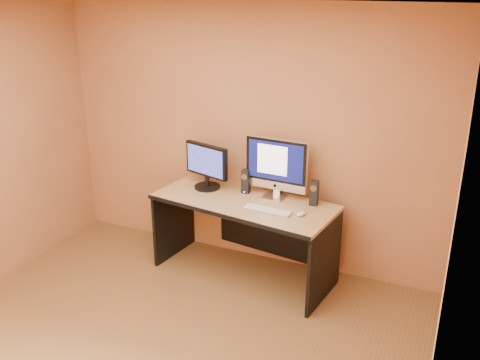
# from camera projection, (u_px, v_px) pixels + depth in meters

# --- Properties ---
(walls) EXTENTS (4.00, 4.00, 2.60)m
(walls) POSITION_uv_depth(u_px,v_px,m) (131.00, 213.00, 3.60)
(walls) COLOR #A56E42
(walls) RESTS_ON ground
(ceiling) EXTENTS (4.00, 4.00, 0.00)m
(ceiling) POSITION_uv_depth(u_px,v_px,m) (114.00, 12.00, 3.13)
(ceiling) COLOR white
(ceiling) RESTS_ON walls
(desk) EXTENTS (1.82, 0.98, 0.80)m
(desk) POSITION_uv_depth(u_px,v_px,m) (244.00, 238.00, 5.21)
(desk) COLOR tan
(desk) RESTS_ON ground
(imac) EXTENTS (0.63, 0.26, 0.59)m
(imac) POSITION_uv_depth(u_px,v_px,m) (275.00, 169.00, 5.03)
(imac) COLOR silver
(imac) RESTS_ON desk
(second_monitor) EXTENTS (0.57, 0.39, 0.45)m
(second_monitor) POSITION_uv_depth(u_px,v_px,m) (207.00, 167.00, 5.29)
(second_monitor) COLOR black
(second_monitor) RESTS_ON desk
(speaker_left) EXTENTS (0.07, 0.08, 0.24)m
(speaker_left) POSITION_uv_depth(u_px,v_px,m) (246.00, 181.00, 5.21)
(speaker_left) COLOR black
(speaker_left) RESTS_ON desk
(speaker_right) EXTENTS (0.08, 0.08, 0.24)m
(speaker_right) POSITION_uv_depth(u_px,v_px,m) (314.00, 193.00, 4.94)
(speaker_right) COLOR black
(speaker_right) RESTS_ON desk
(keyboard) EXTENTS (0.47, 0.15, 0.02)m
(keyboard) POSITION_uv_depth(u_px,v_px,m) (267.00, 210.00, 4.84)
(keyboard) COLOR #BBBBC0
(keyboard) RESTS_ON desk
(mouse) EXTENTS (0.09, 0.12, 0.04)m
(mouse) POSITION_uv_depth(u_px,v_px,m) (301.00, 214.00, 4.75)
(mouse) COLOR silver
(mouse) RESTS_ON desk
(cable_a) EXTENTS (0.06, 0.23, 0.01)m
(cable_a) POSITION_uv_depth(u_px,v_px,m) (281.00, 194.00, 5.21)
(cable_a) COLOR black
(cable_a) RESTS_ON desk
(cable_b) EXTENTS (0.14, 0.15, 0.01)m
(cable_b) POSITION_uv_depth(u_px,v_px,m) (279.00, 191.00, 5.28)
(cable_b) COLOR black
(cable_b) RESTS_ON desk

